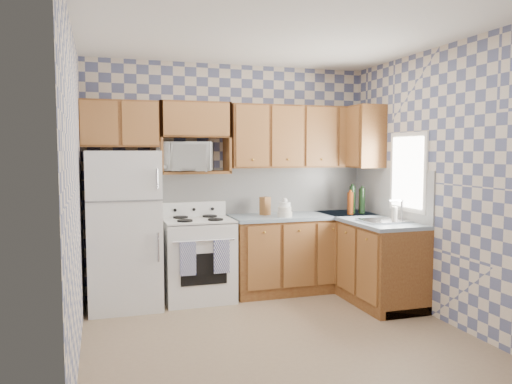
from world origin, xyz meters
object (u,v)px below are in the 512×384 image
stove_body (198,260)px  microwave (186,157)px  refrigerator (124,230)px  electric_kettle (285,209)px

stove_body → microwave: 1.18m
refrigerator → stove_body: size_ratio=1.87×
refrigerator → microwave: size_ratio=2.81×
microwave → stove_body: bearing=-33.5°
refrigerator → stove_body: bearing=1.8°
microwave → electric_kettle: size_ratio=3.60×
refrigerator → stove_body: (0.80, 0.03, -0.39)m
stove_body → microwave: bearing=129.7°
refrigerator → stove_body: refrigerator is taller
microwave → electric_kettle: 1.29m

